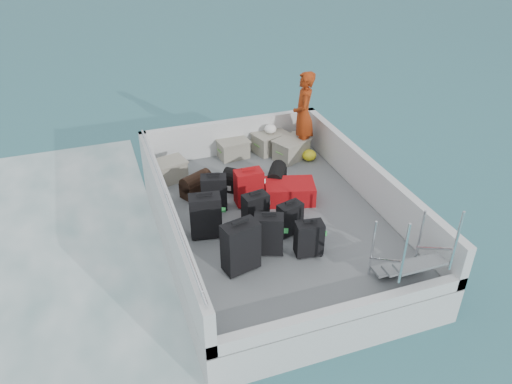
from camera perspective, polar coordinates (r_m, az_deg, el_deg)
ground at (r=8.61m, az=2.03°, el=-6.08°), size 160.00×160.00×0.00m
ferry_hull at (r=8.43m, az=2.07°, el=-4.47°), size 3.60×5.00×0.60m
deck at (r=8.25m, az=2.11°, el=-2.73°), size 3.30×4.70×0.02m
deck_fittings at (r=7.91m, az=5.34°, el=-1.21°), size 3.60×5.00×0.90m
suitcase_0 at (r=6.93m, az=-1.76°, el=-6.33°), size 0.55×0.39×0.77m
suitcase_1 at (r=7.63m, az=-5.79°, el=-2.79°), size 0.52×0.35×0.71m
suitcase_2 at (r=8.29m, az=-4.81°, el=-0.08°), size 0.47×0.35×0.61m
suitcase_3 at (r=7.27m, az=1.46°, el=-4.91°), size 0.48×0.38×0.65m
suitcase_4 at (r=7.83m, az=-0.07°, el=-2.15°), size 0.42×0.29×0.58m
suitcase_5 at (r=8.37m, az=-0.83°, el=0.49°), size 0.46×0.28×0.64m
suitcase_6 at (r=7.29m, az=6.07°, el=-5.38°), size 0.43×0.29×0.56m
suitcase_7 at (r=7.70m, az=3.88°, el=-3.09°), size 0.42×0.31×0.54m
suitcase_8 at (r=8.57m, az=3.85°, el=0.05°), size 0.96×0.76×0.33m
duffel_0 at (r=8.77m, az=-6.82°, el=0.61°), size 0.62×0.52×0.32m
duffel_1 at (r=8.82m, az=-1.94°, el=1.03°), size 0.59×0.57×0.32m
duffel_2 at (r=8.92m, az=2.35°, el=1.43°), size 0.53×0.62×0.32m
crate_0 at (r=9.27m, az=-9.95°, el=2.34°), size 0.68×0.54×0.36m
crate_1 at (r=9.95m, az=-2.60°, el=4.87°), size 0.60×0.44×0.34m
crate_2 at (r=10.17m, az=1.63°, el=5.64°), size 0.73×0.59×0.38m
crate_3 at (r=9.91m, az=4.04°, el=4.86°), size 0.76×0.66×0.38m
yellow_bag at (r=9.91m, az=6.10°, el=4.21°), size 0.28×0.26×0.22m
white_bag at (r=10.05m, az=1.65°, el=7.07°), size 0.24×0.24×0.18m
passenger at (r=9.80m, az=5.43°, el=8.75°), size 0.61×0.74×1.72m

